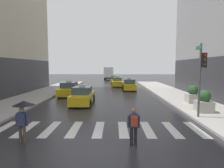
{
  "coord_description": "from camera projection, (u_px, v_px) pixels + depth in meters",
  "views": [
    {
      "loc": [
        0.84,
        -7.23,
        3.45
      ],
      "look_at": [
        0.69,
        8.0,
        2.06
      ],
      "focal_mm": 30.33,
      "sensor_mm": 36.0,
      "label": 1
    }
  ],
  "objects": [
    {
      "name": "planter_near_corner",
      "position": [
        204.0,
        102.0,
        13.89
      ],
      "size": [
        1.1,
        1.1,
        1.6
      ],
      "color": "#A8A399",
      "rests_on": "curb_right"
    },
    {
      "name": "crosswalk_markings",
      "position": [
        99.0,
        129.0,
        10.51
      ],
      "size": [
        11.3,
        2.8,
        0.01
      ],
      "color": "silver",
      "rests_on": "ground"
    },
    {
      "name": "pedestrian_with_umbrella",
      "position": [
        23.0,
        110.0,
        8.45
      ],
      "size": [
        0.96,
        0.96,
        1.94
      ],
      "color": "#473D33",
      "rests_on": "ground"
    },
    {
      "name": "traffic_light_pole",
      "position": [
        202.0,
        70.0,
        12.27
      ],
      "size": [
        0.44,
        0.84,
        4.8
      ],
      "color": "#47474C",
      "rests_on": "curb_right"
    },
    {
      "name": "pedestrian_with_backpack",
      "position": [
        134.0,
        124.0,
        8.23
      ],
      "size": [
        0.55,
        0.43,
        1.65
      ],
      "color": "black",
      "rests_on": "ground"
    },
    {
      "name": "taxi_fifth",
      "position": [
        115.0,
        80.0,
        39.61
      ],
      "size": [
        2.1,
        4.62,
        1.8
      ],
      "color": "gold",
      "rests_on": "ground"
    },
    {
      "name": "taxi_second",
      "position": [
        69.0,
        90.0,
        22.72
      ],
      "size": [
        2.1,
        4.62,
        1.8
      ],
      "color": "yellow",
      "rests_on": "ground"
    },
    {
      "name": "planter_mid_block",
      "position": [
        193.0,
        95.0,
        17.43
      ],
      "size": [
        1.1,
        1.1,
        1.6
      ],
      "color": "#A8A399",
      "rests_on": "curb_right"
    },
    {
      "name": "taxi_lead",
      "position": [
        83.0,
        96.0,
        17.65
      ],
      "size": [
        1.94,
        4.54,
        1.8
      ],
      "color": "yellow",
      "rests_on": "ground"
    },
    {
      "name": "taxi_third",
      "position": [
        129.0,
        85.0,
        28.32
      ],
      "size": [
        1.98,
        4.56,
        1.8
      ],
      "color": "yellow",
      "rests_on": "ground"
    },
    {
      "name": "ground_plane",
      "position": [
        93.0,
        154.0,
        7.52
      ],
      "size": [
        160.0,
        160.0,
        0.0
      ],
      "primitive_type": "plane",
      "color": "#26262B"
    },
    {
      "name": "taxi_fourth",
      "position": [
        117.0,
        82.0,
        33.68
      ],
      "size": [
        1.94,
        4.54,
        1.8
      ],
      "color": "yellow",
      "rests_on": "ground"
    },
    {
      "name": "box_truck",
      "position": [
        109.0,
        73.0,
        49.27
      ],
      "size": [
        2.42,
        7.59,
        3.35
      ],
      "color": "#2D2D2D",
      "rests_on": "ground"
    }
  ]
}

